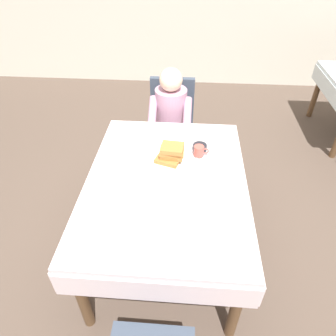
{
  "coord_description": "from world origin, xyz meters",
  "views": [
    {
      "loc": [
        0.13,
        -1.59,
        2.14
      ],
      "look_at": [
        0.01,
        0.06,
        0.79
      ],
      "focal_mm": 32.92,
      "sensor_mm": 36.0,
      "label": 1
    }
  ],
  "objects": [
    {
      "name": "diner_person",
      "position": [
        -0.04,
        1.01,
        0.67
      ],
      "size": [
        0.4,
        0.43,
        1.12
      ],
      "rotation": [
        0.0,
        0.0,
        3.14
      ],
      "color": "#B2849E",
      "rests_on": "ground"
    },
    {
      "name": "cup_coffee",
      "position": [
        0.22,
        0.28,
        0.78
      ],
      "size": [
        0.11,
        0.08,
        0.08
      ],
      "color": "#B24C42",
      "rests_on": "dining_table_main"
    },
    {
      "name": "ground_plane",
      "position": [
        0.0,
        0.0,
        0.0
      ],
      "size": [
        14.0,
        14.0,
        0.0
      ],
      "primitive_type": "plane",
      "color": "brown"
    },
    {
      "name": "napkin_folded",
      "position": [
        -0.28,
        0.06,
        0.74
      ],
      "size": [
        0.17,
        0.13,
        0.01
      ],
      "primitive_type": "cube",
      "rotation": [
        0.0,
        0.0,
        -0.04
      ],
      "color": "white",
      "rests_on": "dining_table_main"
    },
    {
      "name": "knife_right_of_plate",
      "position": [
        0.21,
        0.17,
        0.74
      ],
      "size": [
        0.02,
        0.2,
        0.0
      ],
      "primitive_type": "cube",
      "rotation": [
        0.0,
        0.0,
        1.53
      ],
      "color": "silver",
      "rests_on": "dining_table_main"
    },
    {
      "name": "plate_breakfast",
      "position": [
        0.02,
        0.19,
        0.75
      ],
      "size": [
        0.28,
        0.28,
        0.02
      ],
      "primitive_type": "cylinder",
      "color": "white",
      "rests_on": "dining_table_main"
    },
    {
      "name": "breakfast_stack",
      "position": [
        0.02,
        0.2,
        0.82
      ],
      "size": [
        0.21,
        0.19,
        0.12
      ],
      "color": "#A36B33",
      "rests_on": "plate_breakfast"
    },
    {
      "name": "spoon_near_edge",
      "position": [
        0.01,
        -0.13,
        0.74
      ],
      "size": [
        0.15,
        0.02,
        0.0
      ],
      "primitive_type": "cube",
      "rotation": [
        0.0,
        0.0,
        -0.03
      ],
      "color": "silver",
      "rests_on": "dining_table_main"
    },
    {
      "name": "dining_table_main",
      "position": [
        0.0,
        0.0,
        0.65
      ],
      "size": [
        1.12,
        1.52,
        0.74
      ],
      "color": "silver",
      "rests_on": "ground"
    },
    {
      "name": "fork_left_of_plate",
      "position": [
        -0.17,
        0.17,
        0.74
      ],
      "size": [
        0.03,
        0.18,
        0.0
      ],
      "primitive_type": "cube",
      "rotation": [
        0.0,
        0.0,
        1.64
      ],
      "color": "silver",
      "rests_on": "dining_table_main"
    },
    {
      "name": "chair_diner",
      "position": [
        -0.04,
        1.17,
        0.53
      ],
      "size": [
        0.44,
        0.45,
        0.93
      ],
      "rotation": [
        0.0,
        0.0,
        3.14
      ],
      "color": "#384251",
      "rests_on": "ground"
    },
    {
      "name": "bowl_butter",
      "position": [
        0.23,
        0.36,
        0.76
      ],
      "size": [
        0.11,
        0.11,
        0.04
      ],
      "primitive_type": "cylinder",
      "color": "black",
      "rests_on": "dining_table_main"
    }
  ]
}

